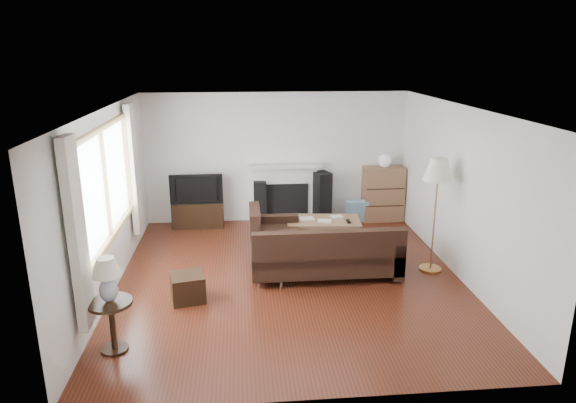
{
  "coord_description": "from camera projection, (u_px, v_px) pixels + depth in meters",
  "views": [
    {
      "loc": [
        -0.67,
        -6.92,
        3.27
      ],
      "look_at": [
        0.0,
        0.3,
        1.1
      ],
      "focal_mm": 32.0,
      "sensor_mm": 36.0,
      "label": 1
    }
  ],
  "objects": [
    {
      "name": "room",
      "position": [
        290.0,
        197.0,
        7.24
      ],
      "size": [
        5.1,
        5.6,
        2.54
      ],
      "color": "#522012",
      "rests_on": "ground"
    },
    {
      "name": "window",
      "position": [
        106.0,
        185.0,
        6.75
      ],
      "size": [
        0.12,
        2.74,
        1.54
      ],
      "primitive_type": "cube",
      "color": "brown",
      "rests_on": "room"
    },
    {
      "name": "curtain_near",
      "position": [
        77.0,
        235.0,
        5.34
      ],
      "size": [
        0.1,
        0.35,
        2.1
      ],
      "primitive_type": "cube",
      "color": "beige",
      "rests_on": "room"
    },
    {
      "name": "curtain_far",
      "position": [
        134.0,
        170.0,
        8.24
      ],
      "size": [
        0.1,
        0.35,
        2.1
      ],
      "primitive_type": "cube",
      "color": "beige",
      "rests_on": "room"
    },
    {
      "name": "fireplace",
      "position": [
        285.0,
        193.0,
        9.97
      ],
      "size": [
        1.4,
        0.26,
        1.15
      ],
      "primitive_type": "cube",
      "color": "white",
      "rests_on": "room"
    },
    {
      "name": "tv_stand",
      "position": [
        198.0,
        214.0,
        9.78
      ],
      "size": [
        0.96,
        0.43,
        0.48
      ],
      "primitive_type": "cube",
      "color": "black",
      "rests_on": "ground"
    },
    {
      "name": "television",
      "position": [
        197.0,
        188.0,
        9.63
      ],
      "size": [
        0.98,
        0.13,
        0.56
      ],
      "primitive_type": "imported",
      "color": "black",
      "rests_on": "tv_stand"
    },
    {
      "name": "speaker_left",
      "position": [
        260.0,
        202.0,
        9.88
      ],
      "size": [
        0.24,
        0.28,
        0.85
      ],
      "primitive_type": "cube",
      "rotation": [
        0.0,
        0.0,
        -0.01
      ],
      "color": "black",
      "rests_on": "ground"
    },
    {
      "name": "speaker_right",
      "position": [
        322.0,
        197.0,
        9.93
      ],
      "size": [
        0.38,
        0.41,
        1.0
      ],
      "primitive_type": "cube",
      "rotation": [
        0.0,
        0.0,
        0.37
      ],
      "color": "black",
      "rests_on": "ground"
    },
    {
      "name": "bookshelf",
      "position": [
        383.0,
        194.0,
        10.04
      ],
      "size": [
        0.78,
        0.37,
        1.07
      ],
      "primitive_type": "cube",
      "color": "brown",
      "rests_on": "ground"
    },
    {
      "name": "globe_lamp",
      "position": [
        385.0,
        161.0,
        9.85
      ],
      "size": [
        0.25,
        0.25,
        0.25
      ],
      "primitive_type": "sphere",
      "color": "white",
      "rests_on": "bookshelf"
    },
    {
      "name": "sectional_sofa",
      "position": [
        325.0,
        251.0,
        7.59
      ],
      "size": [
        2.37,
        1.74,
        0.77
      ],
      "primitive_type": "cube",
      "color": "black",
      "rests_on": "ground"
    },
    {
      "name": "coffee_table",
      "position": [
        323.0,
        233.0,
        8.78
      ],
      "size": [
        1.29,
        0.78,
        0.48
      ],
      "primitive_type": "cube",
      "rotation": [
        0.0,
        0.0,
        -0.1
      ],
      "color": "olive",
      "rests_on": "ground"
    },
    {
      "name": "footstool",
      "position": [
        188.0,
        287.0,
        6.91
      ],
      "size": [
        0.52,
        0.52,
        0.37
      ],
      "primitive_type": "cube",
      "rotation": [
        0.0,
        0.0,
        0.21
      ],
      "color": "black",
      "rests_on": "ground"
    },
    {
      "name": "floor_lamp",
      "position": [
        435.0,
        216.0,
        7.65
      ],
      "size": [
        0.57,
        0.57,
        1.74
      ],
      "primitive_type": "cube",
      "rotation": [
        0.0,
        0.0,
        -0.34
      ],
      "color": "#AD7B3C",
      "rests_on": "ground"
    },
    {
      "name": "side_table",
      "position": [
        113.0,
        326.0,
        5.71
      ],
      "size": [
        0.49,
        0.49,
        0.61
      ],
      "primitive_type": "cube",
      "color": "black",
      "rests_on": "ground"
    },
    {
      "name": "table_lamp",
      "position": [
        108.0,
        280.0,
        5.55
      ],
      "size": [
        0.31,
        0.31,
        0.51
      ],
      "primitive_type": "cube",
      "color": "silver",
      "rests_on": "side_table"
    }
  ]
}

